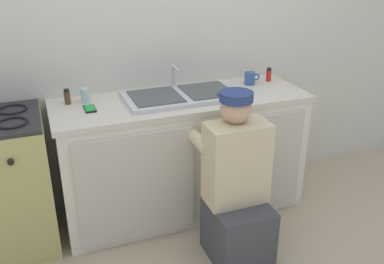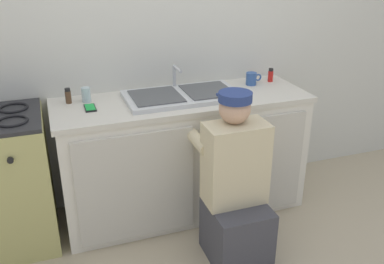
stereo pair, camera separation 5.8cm
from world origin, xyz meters
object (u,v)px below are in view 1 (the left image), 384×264
object	(u,v)px
spice_bottle_red	(269,75)
spice_bottle_pepper	(67,97)
plumber_person	(236,193)
stove_range	(1,184)
cell_phone	(90,109)
sink_double_basin	(182,95)
coffee_mug	(250,78)
water_glass	(85,96)

from	to	relation	value
spice_bottle_red	spice_bottle_pepper	world-z (taller)	same
plumber_person	stove_range	bearing A→B (deg)	155.41
cell_phone	sink_double_basin	bearing A→B (deg)	0.53
sink_double_basin	cell_phone	size ratio (longest dim) A/B	5.71
coffee_mug	sink_double_basin	bearing A→B (deg)	-169.22
plumber_person	coffee_mug	bearing A→B (deg)	58.47
plumber_person	water_glass	distance (m)	1.20
coffee_mug	spice_bottle_pepper	world-z (taller)	spice_bottle_pepper
spice_bottle_pepper	stove_range	bearing A→B (deg)	-162.64
plumber_person	sink_double_basin	bearing A→B (deg)	101.99
spice_bottle_red	water_glass	size ratio (longest dim) A/B	1.05
sink_double_basin	coffee_mug	size ratio (longest dim) A/B	6.35
plumber_person	coffee_mug	distance (m)	1.00
sink_double_basin	water_glass	distance (m)	0.66
spice_bottle_red	water_glass	distance (m)	1.41
sink_double_basin	stove_range	world-z (taller)	sink_double_basin
water_glass	spice_bottle_pepper	bearing A→B (deg)	173.88
cell_phone	water_glass	size ratio (longest dim) A/B	1.40
sink_double_basin	spice_bottle_pepper	bearing A→B (deg)	168.87
plumber_person	cell_phone	world-z (taller)	plumber_person
plumber_person	cell_phone	xyz separation A→B (m)	(-0.77, 0.63, 0.44)
stove_range	coffee_mug	xyz separation A→B (m)	(1.84, 0.12, 0.49)
coffee_mug	spice_bottle_pepper	distance (m)	1.36
stove_range	cell_phone	size ratio (longest dim) A/B	6.62
sink_double_basin	coffee_mug	xyz separation A→B (m)	(0.59, 0.11, 0.03)
sink_double_basin	spice_bottle_red	size ratio (longest dim) A/B	7.62
spice_bottle_pepper	water_glass	xyz separation A→B (m)	(0.12, -0.01, -0.00)
spice_bottle_red	coffee_mug	xyz separation A→B (m)	(-0.18, -0.03, -0.00)
coffee_mug	cell_phone	xyz separation A→B (m)	(-1.23, -0.12, -0.04)
sink_double_basin	stove_range	size ratio (longest dim) A/B	0.86
stove_range	cell_phone	world-z (taller)	stove_range
sink_double_basin	stove_range	xyz separation A→B (m)	(-1.25, -0.00, -0.46)
spice_bottle_red	cell_phone	world-z (taller)	spice_bottle_red
stove_range	water_glass	distance (m)	0.79
sink_double_basin	spice_bottle_red	xyz separation A→B (m)	(0.77, 0.14, 0.03)
stove_range	water_glass	world-z (taller)	water_glass
plumber_person	water_glass	size ratio (longest dim) A/B	11.04
coffee_mug	cell_phone	bearing A→B (deg)	-174.49
plumber_person	water_glass	xyz separation A→B (m)	(-0.78, 0.77, 0.49)
spice_bottle_pepper	plumber_person	bearing A→B (deg)	-41.20
sink_double_basin	coffee_mug	distance (m)	0.61
coffee_mug	spice_bottle_red	bearing A→B (deg)	8.26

